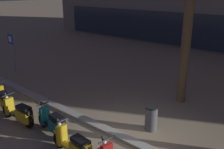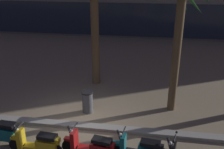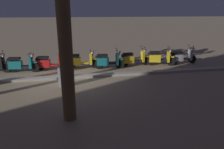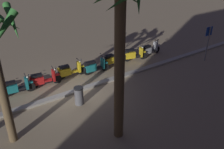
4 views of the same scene
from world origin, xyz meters
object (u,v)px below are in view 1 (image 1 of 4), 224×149
Objects in this scene: scooter_yellow_mid_front at (3,99)px; crossing_sign at (12,49)px; scooter_yellow_tail_end at (19,113)px; scooter_teal_gap_after_mid at (53,123)px; litter_bin at (151,118)px; scooter_yellow_last_in_row at (74,146)px.

scooter_yellow_mid_front is 5.08m from crossing_sign.
scooter_yellow_tail_end and scooter_teal_gap_after_mid have the same top height.
scooter_yellow_mid_front reaches higher than litter_bin.
scooter_yellow_mid_front is 0.98× the size of scooter_teal_gap_after_mid.
scooter_yellow_last_in_row is 3.02m from litter_bin.
scooter_yellow_last_in_row is (3.17, -0.04, 0.01)m from scooter_yellow_tail_end.
scooter_teal_gap_after_mid reaches higher than litter_bin.
litter_bin is (0.85, 2.90, 0.03)m from scooter_yellow_last_in_row.
scooter_yellow_mid_front is 0.91× the size of scooter_yellow_tail_end.
crossing_sign is at bearing 160.43° from scooter_teal_gap_after_mid.
scooter_yellow_last_in_row is at bearing -14.20° from scooter_teal_gap_after_mid.
crossing_sign reaches higher than scooter_teal_gap_after_mid.
scooter_yellow_mid_front is at bearing -34.11° from crossing_sign.
litter_bin is (9.74, -0.10, -1.02)m from crossing_sign.
scooter_yellow_tail_end is at bearing -6.31° from scooter_yellow_mid_front.
scooter_yellow_mid_front and scooter_teal_gap_after_mid have the same top height.
crossing_sign reaches higher than scooter_yellow_tail_end.
scooter_yellow_tail_end is 1.96× the size of litter_bin.
crossing_sign is 9.80m from litter_bin.
litter_bin is at bearing 35.46° from scooter_yellow_tail_end.
scooter_yellow_last_in_row is (4.78, -0.22, -0.01)m from scooter_yellow_mid_front.
scooter_yellow_tail_end is at bearing 179.32° from scooter_yellow_last_in_row.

